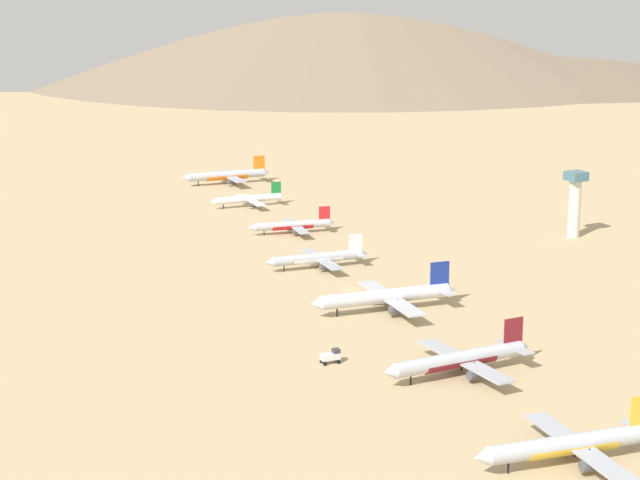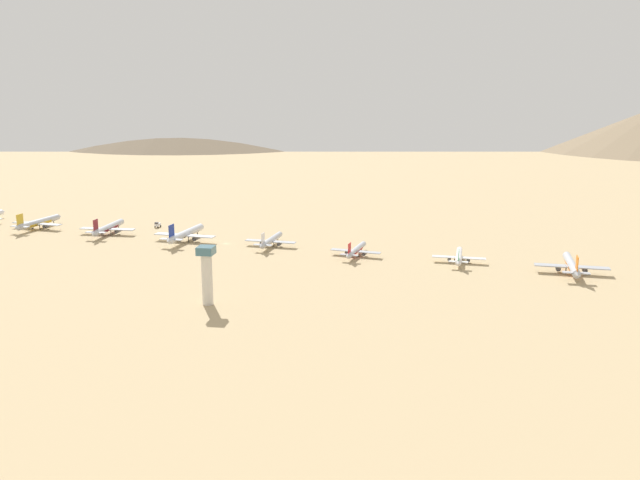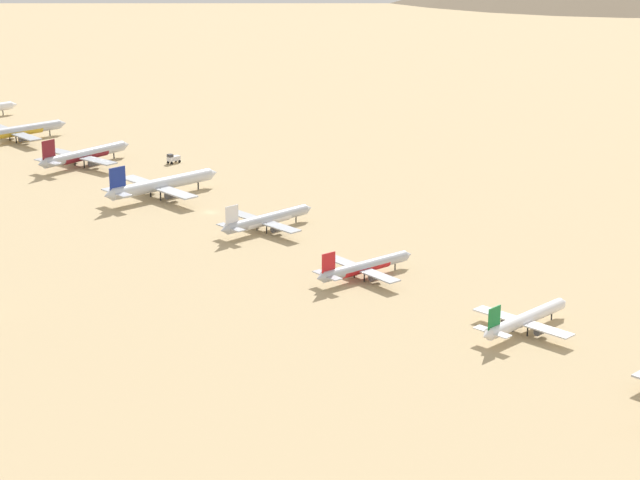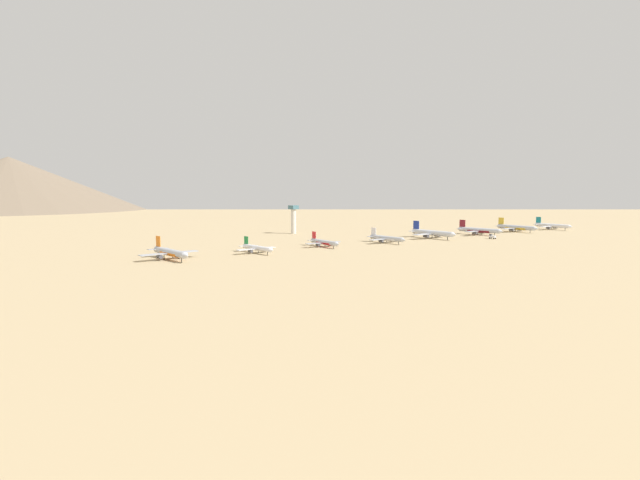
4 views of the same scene
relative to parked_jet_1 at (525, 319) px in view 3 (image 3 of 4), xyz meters
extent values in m
plane|color=tan|center=(25.15, 140.19, -3.50)|extent=(2365.59, 2365.59, 0.00)
cylinder|color=white|center=(0.39, -0.03, 0.09)|extent=(30.98, 5.56, 3.25)
cone|color=white|center=(17.13, -1.29, 0.09)|extent=(2.97, 3.38, 3.19)
cone|color=white|center=(-16.17, 1.22, 0.09)|extent=(2.61, 3.10, 2.93)
cube|color=#197A38|center=(-13.10, 0.99, 3.90)|extent=(4.72, 0.65, 5.99)
cube|color=silver|center=(-13.61, 1.02, 0.42)|extent=(3.50, 10.45, 0.31)
cube|color=silver|center=(-0.89, 0.07, -0.48)|extent=(6.45, 29.35, 0.39)
cylinder|color=#4C4C54|center=(0.18, 5.14, -1.65)|extent=(3.73, 2.23, 1.97)
cylinder|color=#4C4C54|center=(-0.59, -5.11, -1.65)|extent=(3.73, 2.23, 1.97)
cylinder|color=black|center=(12.07, -0.91, -1.87)|extent=(0.38, 0.38, 3.27)
cylinder|color=black|center=(-1.57, 2.35, -1.87)|extent=(0.38, 0.38, 3.27)
cylinder|color=black|center=(-1.91, -2.09, -1.87)|extent=(0.38, 0.38, 3.27)
cylinder|color=#B2B7C1|center=(6.31, 57.53, 0.11)|extent=(31.03, 8.97, 3.27)
cone|color=#B2B7C1|center=(22.87, 54.39, 0.11)|extent=(3.30, 3.66, 3.20)
cone|color=#B2B7C1|center=(-10.09, 60.63, 0.11)|extent=(2.91, 3.34, 2.94)
cube|color=red|center=(-7.04, 60.05, 3.94)|extent=(4.70, 1.18, 6.02)
cube|color=#A4A8B2|center=(-7.55, 60.15, 0.44)|extent=(4.62, 10.65, 0.31)
cube|color=#A4A8B2|center=(5.04, 57.77, -0.46)|extent=(9.67, 29.53, 0.39)
cylinder|color=#4C4C54|center=(6.68, 62.71, -1.64)|extent=(3.92, 2.62, 1.98)
cylinder|color=#4C4C54|center=(4.76, 52.57, -1.64)|extent=(3.92, 2.62, 1.98)
cylinder|color=black|center=(17.87, 55.34, -1.86)|extent=(0.38, 0.38, 3.29)
cylinder|color=black|center=(4.61, 60.12, -1.86)|extent=(0.38, 0.38, 3.29)
cylinder|color=black|center=(3.78, 55.73, -1.86)|extent=(0.38, 0.38, 3.29)
cylinder|color=red|center=(6.31, 57.53, -0.14)|extent=(17.34, 6.39, 3.27)
cylinder|color=#B2B7C1|center=(22.37, 111.05, 0.40)|extent=(33.61, 7.14, 3.53)
cone|color=#B2B7C1|center=(40.45, 109.07, 0.40)|extent=(3.33, 3.76, 3.46)
cone|color=#B2B7C1|center=(4.46, 113.01, 0.40)|extent=(2.93, 3.44, 3.17)
cube|color=white|center=(7.79, 112.64, 4.53)|extent=(5.11, 0.88, 6.50)
cube|color=#A4A8B2|center=(7.23, 112.70, 0.75)|extent=(4.16, 11.40, 0.33)
cube|color=#A4A8B2|center=(20.98, 111.20, -0.22)|extent=(8.05, 31.88, 0.42)
cylinder|color=#4C4C54|center=(22.33, 116.66, -1.50)|extent=(4.11, 2.55, 2.14)
cylinder|color=#4C4C54|center=(21.11, 105.58, -1.50)|extent=(4.11, 2.55, 2.14)
cylinder|color=black|center=(34.99, 109.67, -1.73)|extent=(0.41, 0.41, 3.55)
cylinder|color=black|center=(20.32, 113.70, -1.73)|extent=(0.41, 0.41, 3.55)
cylinder|color=black|center=(19.80, 108.90, -1.73)|extent=(0.41, 0.41, 3.55)
cylinder|color=white|center=(22.37, 111.05, 0.13)|extent=(18.66, 5.51, 3.53)
cylinder|color=silver|center=(27.70, 167.06, 1.41)|extent=(42.35, 9.57, 4.45)
cone|color=silver|center=(50.47, 164.25, 1.41)|extent=(4.25, 4.78, 4.36)
cone|color=silver|center=(5.17, 169.83, 1.41)|extent=(3.74, 4.37, 4.00)
cube|color=navy|center=(9.35, 169.32, 6.62)|extent=(6.44, 1.19, 8.19)
cube|color=#B6BBC5|center=(8.66, 169.40, 1.86)|extent=(5.43, 14.39, 0.42)
cube|color=#B6BBC5|center=(25.96, 167.27, 0.63)|extent=(10.68, 40.20, 0.53)
cylinder|color=#4C4C54|center=(27.75, 174.12, -0.98)|extent=(5.21, 3.27, 2.69)
cylinder|color=#4C4C54|center=(26.03, 160.19, -0.98)|extent=(5.21, 3.27, 2.69)
cylinder|color=black|center=(43.59, 165.10, -1.27)|extent=(0.51, 0.51, 4.47)
cylinder|color=black|center=(25.17, 170.43, -1.27)|extent=(0.51, 0.51, 4.47)
cylinder|color=black|center=(24.43, 164.39, -1.27)|extent=(0.51, 0.51, 4.47)
cylinder|color=#B2B7C1|center=(39.66, 224.72, 1.04)|extent=(38.99, 4.31, 4.11)
cone|color=#B2B7C1|center=(60.87, 224.82, 1.04)|extent=(3.48, 4.05, 4.03)
cone|color=#B2B7C1|center=(18.66, 224.61, 1.04)|extent=(3.05, 3.72, 3.70)
cube|color=maroon|center=(22.56, 224.63, 5.86)|extent=(5.96, 0.41, 7.58)
cube|color=#A4A8B2|center=(21.91, 224.62, 1.45)|extent=(3.53, 13.01, 0.39)
cube|color=#A4A8B2|center=(38.04, 224.71, 0.32)|extent=(5.60, 36.83, 0.49)
cylinder|color=#4C4C54|center=(38.87, 231.21, -1.16)|extent=(4.56, 2.51, 2.49)
cylinder|color=#4C4C54|center=(38.93, 218.22, -1.16)|extent=(4.56, 2.51, 2.49)
cylinder|color=black|center=(54.47, 224.79, -1.44)|extent=(0.48, 0.48, 4.13)
cylinder|color=black|center=(36.94, 227.52, -1.44)|extent=(0.48, 0.48, 4.13)
cylinder|color=black|center=(36.97, 221.89, -1.44)|extent=(0.48, 0.48, 4.13)
cylinder|color=maroon|center=(39.66, 224.72, 0.73)|extent=(21.45, 4.23, 4.12)
cylinder|color=#B2B7C1|center=(48.97, 280.07, 1.06)|extent=(39.26, 9.95, 4.13)
cone|color=#B2B7C1|center=(70.01, 276.87, 1.06)|extent=(4.04, 4.52, 4.04)
cube|color=#A4A8B2|center=(47.36, 280.31, 0.33)|extent=(10.91, 37.31, 0.49)
cylinder|color=#4C4C54|center=(49.20, 286.62, -1.16)|extent=(4.88, 3.15, 2.50)
cylinder|color=#4C4C54|center=(47.24, 273.74, -1.16)|extent=(4.88, 3.15, 2.50)
cylinder|color=black|center=(63.66, 277.84, -1.43)|extent=(0.48, 0.48, 4.15)
cylinder|color=black|center=(46.71, 283.27, -1.43)|extent=(0.48, 0.48, 4.15)
cylinder|color=black|center=(45.87, 277.69, -1.43)|extent=(0.48, 0.48, 4.15)
cylinder|color=gold|center=(48.97, 280.07, 0.75)|extent=(21.87, 7.32, 4.13)
cone|color=white|center=(82.56, 328.75, 0.73)|extent=(3.83, 4.26, 3.76)
cylinder|color=black|center=(76.68, 329.78, -1.58)|extent=(0.44, 0.44, 3.85)
cube|color=silver|center=(65.01, 201.08, -1.55)|extent=(5.38, 2.74, 1.70)
cube|color=#333338|center=(63.32, 201.22, -0.15)|extent=(1.97, 2.22, 1.10)
cylinder|color=black|center=(62.94, 200.10, -2.95)|extent=(1.13, 0.44, 1.10)
cylinder|color=black|center=(63.14, 202.39, -2.95)|extent=(1.13, 0.44, 1.10)
cylinder|color=black|center=(66.88, 199.76, -2.95)|extent=(1.13, 0.44, 1.10)
cylinder|color=black|center=(67.08, 202.05, -2.95)|extent=(1.13, 0.44, 1.10)
camera|label=1|loc=(196.41, 448.72, 97.14)|focal=62.06mm
camera|label=2|loc=(-359.39, 23.48, 90.40)|focal=36.98mm
camera|label=3|loc=(-260.18, -153.13, 115.23)|focal=69.64mm
camera|label=4|loc=(279.89, -219.79, 41.75)|focal=29.97mm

